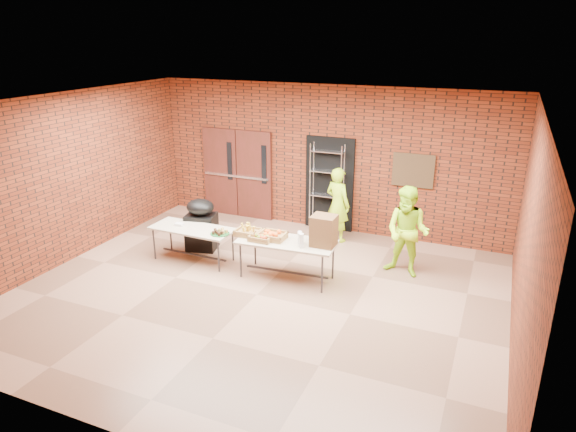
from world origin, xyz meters
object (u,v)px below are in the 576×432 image
object	(u,v)px
coffee_dispenser	(324,231)
covered_grill	(201,224)
volunteer_man	(407,232)
table_right	(287,244)
table_left	(192,231)
wire_rack	(327,188)
volunteer_woman	(338,205)

from	to	relation	value
coffee_dispenser	covered_grill	xyz separation A→B (m)	(-2.79, 0.47, -0.46)
coffee_dispenser	covered_grill	distance (m)	2.87
volunteer_man	coffee_dispenser	bearing A→B (deg)	-133.10
table_right	table_left	bearing A→B (deg)	175.75
volunteer_man	covered_grill	bearing A→B (deg)	-162.47
wire_rack	table_left	world-z (taller)	wire_rack
covered_grill	volunteer_man	world-z (taller)	volunteer_man
coffee_dispenser	volunteer_woman	size ratio (longest dim) A/B	0.34
volunteer_man	volunteer_woman	bearing A→B (deg)	158.03
table_right	covered_grill	bearing A→B (deg)	161.59
table_left	volunteer_woman	size ratio (longest dim) A/B	1.03
wire_rack	table_right	size ratio (longest dim) A/B	1.10
table_right	volunteer_man	bearing A→B (deg)	23.03
table_left	table_right	world-z (taller)	table_right
wire_rack	covered_grill	bearing A→B (deg)	-136.40
wire_rack	volunteer_man	bearing A→B (deg)	-37.79
wire_rack	volunteer_woman	xyz separation A→B (m)	(0.40, -0.45, -0.19)
volunteer_woman	volunteer_man	bearing A→B (deg)	167.75
wire_rack	table_right	world-z (taller)	wire_rack
volunteer_woman	table_right	bearing A→B (deg)	103.43
wire_rack	covered_grill	xyz separation A→B (m)	(-1.99, -1.98, -0.45)
table_left	covered_grill	xyz separation A→B (m)	(-0.14, 0.54, -0.08)
covered_grill	volunteer_woman	distance (m)	2.86
wire_rack	volunteer_woman	distance (m)	0.63
wire_rack	table_left	xyz separation A→B (m)	(-1.85, -2.52, -0.37)
table_right	volunteer_woman	size ratio (longest dim) A/B	1.13
table_left	table_right	size ratio (longest dim) A/B	0.91
table_right	coffee_dispenser	bearing A→B (deg)	2.57
covered_grill	table_right	bearing A→B (deg)	-27.44
table_right	coffee_dispenser	world-z (taller)	coffee_dispenser
table_right	coffee_dispenser	size ratio (longest dim) A/B	3.32
table_left	volunteer_man	size ratio (longest dim) A/B	0.98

